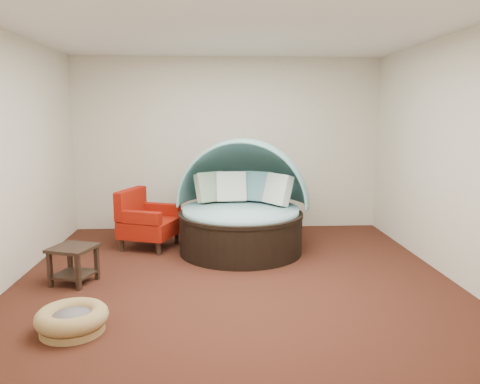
{
  "coord_description": "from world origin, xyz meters",
  "views": [
    {
      "loc": [
        -0.23,
        -5.21,
        1.89
      ],
      "look_at": [
        0.1,
        0.6,
        0.92
      ],
      "focal_mm": 35.0,
      "sensor_mm": 36.0,
      "label": 1
    }
  ],
  "objects": [
    {
      "name": "canopy_daybed",
      "position": [
        0.16,
        1.15,
        0.72
      ],
      "size": [
        2.06,
        2.02,
        1.56
      ],
      "rotation": [
        0.0,
        0.0,
        -0.21
      ],
      "color": "black",
      "rests_on": "floor"
    },
    {
      "name": "ceiling",
      "position": [
        0.0,
        0.0,
        2.8
      ],
      "size": [
        5.0,
        5.0,
        0.0
      ],
      "primitive_type": "plane",
      "rotation": [
        3.14,
        0.0,
        0.0
      ],
      "color": "white",
      "rests_on": "wall_back"
    },
    {
      "name": "red_armchair",
      "position": [
        -1.2,
        1.36,
        0.39
      ],
      "size": [
        0.92,
        0.92,
        0.84
      ],
      "rotation": [
        0.0,
        0.0,
        -0.36
      ],
      "color": "black",
      "rests_on": "floor"
    },
    {
      "name": "wall_right",
      "position": [
        2.5,
        0.0,
        1.4
      ],
      "size": [
        0.0,
        5.0,
        5.0
      ],
      "primitive_type": "plane",
      "rotation": [
        1.57,
        0.0,
        -1.57
      ],
      "color": "beige",
      "rests_on": "floor"
    },
    {
      "name": "wall_back",
      "position": [
        0.0,
        2.5,
        1.4
      ],
      "size": [
        5.0,
        0.0,
        5.0
      ],
      "primitive_type": "plane",
      "rotation": [
        1.57,
        0.0,
        0.0
      ],
      "color": "beige",
      "rests_on": "floor"
    },
    {
      "name": "wall_left",
      "position": [
        -2.5,
        0.0,
        1.4
      ],
      "size": [
        0.0,
        5.0,
        5.0
      ],
      "primitive_type": "plane",
      "rotation": [
        1.57,
        0.0,
        1.57
      ],
      "color": "beige",
      "rests_on": "floor"
    },
    {
      "name": "pet_basket",
      "position": [
        -1.48,
        -1.28,
        0.11
      ],
      "size": [
        0.68,
        0.68,
        0.22
      ],
      "rotation": [
        0.0,
        0.0,
        0.09
      ],
      "color": "olive",
      "rests_on": "floor"
    },
    {
      "name": "wall_front",
      "position": [
        0.0,
        -2.5,
        1.4
      ],
      "size": [
        5.0,
        0.0,
        5.0
      ],
      "primitive_type": "plane",
      "rotation": [
        -1.57,
        0.0,
        0.0
      ],
      "color": "beige",
      "rests_on": "floor"
    },
    {
      "name": "floor",
      "position": [
        0.0,
        0.0,
        0.0
      ],
      "size": [
        5.0,
        5.0,
        0.0
      ],
      "primitive_type": "plane",
      "color": "#462014",
      "rests_on": "ground"
    },
    {
      "name": "side_table",
      "position": [
        -1.81,
        -0.06,
        0.28
      ],
      "size": [
        0.57,
        0.57,
        0.43
      ],
      "rotation": [
        0.0,
        0.0,
        -0.34
      ],
      "color": "black",
      "rests_on": "floor"
    }
  ]
}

